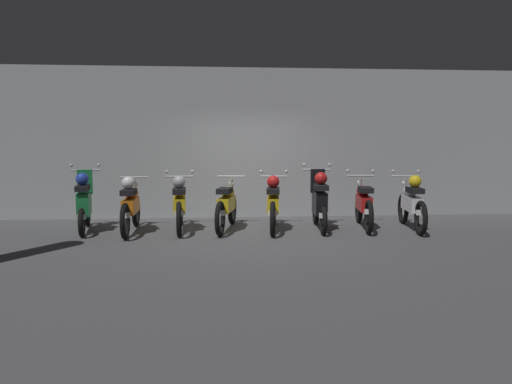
{
  "coord_description": "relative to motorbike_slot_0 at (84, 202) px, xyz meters",
  "views": [
    {
      "loc": [
        -0.6,
        -8.66,
        1.7
      ],
      "look_at": [
        0.12,
        0.31,
        0.75
      ],
      "focal_mm": 32.71,
      "sensor_mm": 36.0,
      "label": 1
    }
  ],
  "objects": [
    {
      "name": "motorbike_slot_4",
      "position": [
        3.65,
        -0.15,
        -0.04
      ],
      "size": [
        0.59,
        1.94,
        1.15
      ],
      "color": "black",
      "rests_on": "ground"
    },
    {
      "name": "motorbike_slot_7",
      "position": [
        6.38,
        -0.29,
        -0.04
      ],
      "size": [
        0.58,
        1.94,
        1.15
      ],
      "color": "black",
      "rests_on": "ground"
    },
    {
      "name": "ground_plane",
      "position": [
        3.19,
        -0.47,
        -0.57
      ],
      "size": [
        80.0,
        80.0,
        0.0
      ],
      "primitive_type": "plane",
      "color": "#4C4C4F"
    },
    {
      "name": "motorbike_slot_1",
      "position": [
        0.91,
        -0.19,
        -0.04
      ],
      "size": [
        0.56,
        1.95,
        1.08
      ],
      "color": "black",
      "rests_on": "ground"
    },
    {
      "name": "motorbike_slot_2",
      "position": [
        1.82,
        -0.05,
        -0.04
      ],
      "size": [
        0.59,
        1.95,
        1.15
      ],
      "color": "black",
      "rests_on": "ground"
    },
    {
      "name": "motorbike_slot_3",
      "position": [
        2.74,
        -0.06,
        -0.08
      ],
      "size": [
        0.62,
        1.93,
        1.03
      ],
      "color": "black",
      "rests_on": "ground"
    },
    {
      "name": "motorbike_slot_5",
      "position": [
        4.56,
        -0.17,
        0.0
      ],
      "size": [
        0.59,
        1.68,
        1.29
      ],
      "color": "black",
      "rests_on": "ground"
    },
    {
      "name": "motorbike_slot_0",
      "position": [
        0.0,
        0.0,
        0.0
      ],
      "size": [
        0.58,
        1.67,
        1.29
      ],
      "color": "black",
      "rests_on": "ground"
    },
    {
      "name": "back_wall",
      "position": [
        3.19,
        1.62,
        1.12
      ],
      "size": [
        16.0,
        0.3,
        3.38
      ],
      "primitive_type": "cube",
      "color": "#9EA0A3",
      "rests_on": "ground"
    },
    {
      "name": "motorbike_slot_6",
      "position": [
        5.47,
        -0.1,
        -0.08
      ],
      "size": [
        0.58,
        1.94,
        1.15
      ],
      "color": "black",
      "rests_on": "ground"
    }
  ]
}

